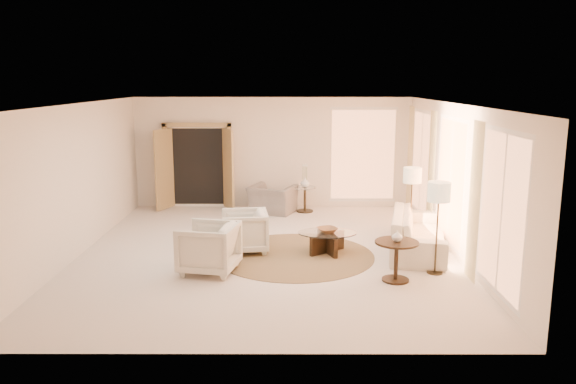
{
  "coord_description": "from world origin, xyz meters",
  "views": [
    {
      "loc": [
        0.42,
        -10.21,
        3.23
      ],
      "look_at": [
        0.4,
        0.4,
        1.1
      ],
      "focal_mm": 35.0,
      "sensor_mm": 36.0,
      "label": 1
    }
  ],
  "objects_px": {
    "coffee_table": "(327,240)",
    "end_table": "(396,254)",
    "bowl": "(327,230)",
    "floor_lamp_far": "(439,196)",
    "accent_chair": "(272,195)",
    "side_table": "(305,197)",
    "sofa": "(418,232)",
    "armchair_left": "(244,229)",
    "armchair_right": "(209,245)",
    "floor_lamp_near": "(412,179)",
    "end_vase": "(397,236)",
    "side_vase": "(305,182)"
  },
  "relations": [
    {
      "from": "floor_lamp_near",
      "to": "side_table",
      "type": "bearing_deg",
      "value": 129.78
    },
    {
      "from": "bowl",
      "to": "sofa",
      "type": "bearing_deg",
      "value": 5.58
    },
    {
      "from": "coffee_table",
      "to": "side_table",
      "type": "distance_m",
      "value": 3.41
    },
    {
      "from": "sofa",
      "to": "armchair_right",
      "type": "xyz_separation_m",
      "value": [
        -3.84,
        -1.24,
        0.1
      ]
    },
    {
      "from": "accent_chair",
      "to": "end_vase",
      "type": "bearing_deg",
      "value": 135.35
    },
    {
      "from": "sofa",
      "to": "side_vase",
      "type": "height_order",
      "value": "side_vase"
    },
    {
      "from": "coffee_table",
      "to": "end_table",
      "type": "height_order",
      "value": "end_table"
    },
    {
      "from": "coffee_table",
      "to": "sofa",
      "type": "bearing_deg",
      "value": 5.58
    },
    {
      "from": "sofa",
      "to": "side_vase",
      "type": "relative_size",
      "value": 10.84
    },
    {
      "from": "armchair_right",
      "to": "floor_lamp_near",
      "type": "bearing_deg",
      "value": 128.1
    },
    {
      "from": "accent_chair",
      "to": "floor_lamp_near",
      "type": "bearing_deg",
      "value": 161.52
    },
    {
      "from": "side_table",
      "to": "floor_lamp_near",
      "type": "height_order",
      "value": "floor_lamp_near"
    },
    {
      "from": "sofa",
      "to": "floor_lamp_near",
      "type": "height_order",
      "value": "floor_lamp_near"
    },
    {
      "from": "armchair_right",
      "to": "side_vase",
      "type": "relative_size",
      "value": 4.02
    },
    {
      "from": "bowl",
      "to": "armchair_right",
      "type": "bearing_deg",
      "value": -152.9
    },
    {
      "from": "armchair_left",
      "to": "floor_lamp_far",
      "type": "distance_m",
      "value": 3.66
    },
    {
      "from": "armchair_right",
      "to": "sofa",
      "type": "bearing_deg",
      "value": 119.01
    },
    {
      "from": "armchair_right",
      "to": "floor_lamp_far",
      "type": "bearing_deg",
      "value": 100.24
    },
    {
      "from": "armchair_left",
      "to": "floor_lamp_near",
      "type": "height_order",
      "value": "floor_lamp_near"
    },
    {
      "from": "side_table",
      "to": "floor_lamp_far",
      "type": "bearing_deg",
      "value": -65.23
    },
    {
      "from": "armchair_left",
      "to": "end_table",
      "type": "distance_m",
      "value": 3.04
    },
    {
      "from": "sofa",
      "to": "floor_lamp_far",
      "type": "height_order",
      "value": "floor_lamp_far"
    },
    {
      "from": "coffee_table",
      "to": "floor_lamp_near",
      "type": "xyz_separation_m",
      "value": [
        1.76,
        0.89,
        1.02
      ]
    },
    {
      "from": "coffee_table",
      "to": "end_table",
      "type": "relative_size",
      "value": 1.93
    },
    {
      "from": "bowl",
      "to": "end_vase",
      "type": "distance_m",
      "value": 1.84
    },
    {
      "from": "armchair_left",
      "to": "end_vase",
      "type": "bearing_deg",
      "value": 51.46
    },
    {
      "from": "armchair_right",
      "to": "side_table",
      "type": "distance_m",
      "value": 4.8
    },
    {
      "from": "bowl",
      "to": "end_table",
      "type": "bearing_deg",
      "value": -55.85
    },
    {
      "from": "bowl",
      "to": "floor_lamp_far",
      "type": "bearing_deg",
      "value": -32.71
    },
    {
      "from": "floor_lamp_far",
      "to": "bowl",
      "type": "xyz_separation_m",
      "value": [
        -1.76,
        1.13,
        -0.89
      ]
    },
    {
      "from": "accent_chair",
      "to": "side_table",
      "type": "xyz_separation_m",
      "value": [
        0.8,
        0.12,
        -0.08
      ]
    },
    {
      "from": "sofa",
      "to": "floor_lamp_near",
      "type": "distance_m",
      "value": 1.16
    },
    {
      "from": "sofa",
      "to": "coffee_table",
      "type": "height_order",
      "value": "sofa"
    },
    {
      "from": "bowl",
      "to": "coffee_table",
      "type": "bearing_deg",
      "value": -90.0
    },
    {
      "from": "accent_chair",
      "to": "coffee_table",
      "type": "xyz_separation_m",
      "value": [
        1.13,
        -3.28,
        -0.2
      ]
    },
    {
      "from": "floor_lamp_far",
      "to": "end_vase",
      "type": "height_order",
      "value": "floor_lamp_far"
    },
    {
      "from": "sofa",
      "to": "side_table",
      "type": "height_order",
      "value": "sofa"
    },
    {
      "from": "armchair_left",
      "to": "end_vase",
      "type": "height_order",
      "value": "armchair_left"
    },
    {
      "from": "accent_chair",
      "to": "armchair_left",
      "type": "bearing_deg",
      "value": 103.24
    },
    {
      "from": "coffee_table",
      "to": "floor_lamp_near",
      "type": "height_order",
      "value": "floor_lamp_near"
    },
    {
      "from": "end_vase",
      "to": "floor_lamp_far",
      "type": "bearing_deg",
      "value": 26.75
    },
    {
      "from": "armchair_left",
      "to": "armchair_right",
      "type": "height_order",
      "value": "armchair_right"
    },
    {
      "from": "floor_lamp_near",
      "to": "floor_lamp_far",
      "type": "bearing_deg",
      "value": -90.0
    },
    {
      "from": "floor_lamp_far",
      "to": "side_vase",
      "type": "xyz_separation_m",
      "value": [
        -2.09,
        4.52,
        -0.6
      ]
    },
    {
      "from": "armchair_right",
      "to": "end_vase",
      "type": "distance_m",
      "value": 3.15
    },
    {
      "from": "armchair_left",
      "to": "accent_chair",
      "type": "bearing_deg",
      "value": 165.26
    },
    {
      "from": "coffee_table",
      "to": "end_vase",
      "type": "height_order",
      "value": "end_vase"
    },
    {
      "from": "sofa",
      "to": "side_vase",
      "type": "distance_m",
      "value": 3.86
    },
    {
      "from": "sofa",
      "to": "accent_chair",
      "type": "bearing_deg",
      "value": 55.44
    },
    {
      "from": "armchair_right",
      "to": "floor_lamp_far",
      "type": "height_order",
      "value": "floor_lamp_far"
    }
  ]
}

